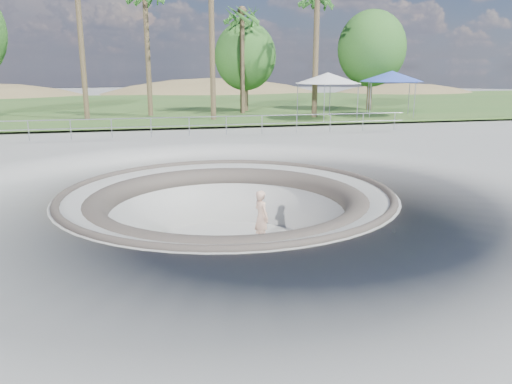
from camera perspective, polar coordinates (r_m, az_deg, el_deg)
ground at (r=15.45m, az=-3.27°, el=-0.02°), size 180.00×180.00×0.00m
skate_bowl at (r=16.00m, az=-3.18°, el=-6.38°), size 14.00×14.00×4.10m
grass_strip at (r=48.97m, az=-10.13°, el=9.74°), size 180.00×36.00×0.12m
distant_hills at (r=73.03m, az=-7.90°, el=5.48°), size 103.20×45.00×28.60m
safety_railing at (r=27.07m, az=-7.64°, el=7.46°), size 25.00×0.06×1.03m
skateboard at (r=16.35m, az=0.61°, el=-5.93°), size 0.75×0.23×0.08m
skater at (r=16.07m, az=0.62°, el=-2.92°), size 0.61×0.75×1.77m
canopy_white at (r=35.11m, az=8.22°, el=12.75°), size 5.85×5.85×3.12m
canopy_blue at (r=38.16m, az=15.25°, el=12.63°), size 5.90×5.90×3.22m
palm_d at (r=39.20m, az=-1.61°, el=19.34°), size 2.60×2.60×8.42m
palm_f at (r=39.09m, az=6.97°, el=20.87°), size 2.60×2.60×9.59m
bushy_tree_mid at (r=41.21m, az=-1.24°, el=15.23°), size 4.93×4.48×7.11m
bushy_tree_right at (r=43.46m, az=13.10°, el=15.66°), size 5.63×5.12×8.13m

